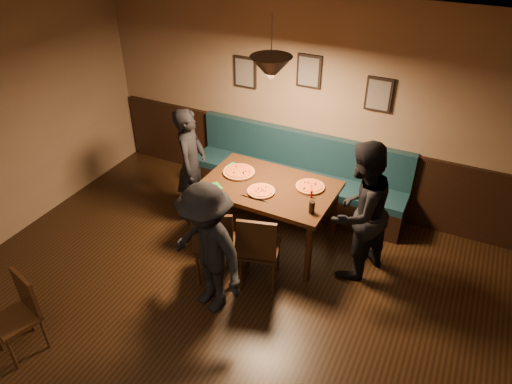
# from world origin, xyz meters

# --- Properties ---
(floor) EXTENTS (7.00, 7.00, 0.00)m
(floor) POSITION_xyz_m (0.00, 0.00, 0.00)
(floor) COLOR black
(floor) RESTS_ON ground
(ceiling) EXTENTS (7.00, 7.00, 0.00)m
(ceiling) POSITION_xyz_m (0.00, 0.00, 2.80)
(ceiling) COLOR silver
(ceiling) RESTS_ON ground
(wall_back) EXTENTS (6.00, 0.00, 6.00)m
(wall_back) POSITION_xyz_m (0.00, 3.50, 1.40)
(wall_back) COLOR #8C704F
(wall_back) RESTS_ON ground
(wainscot) EXTENTS (5.88, 0.06, 1.00)m
(wainscot) POSITION_xyz_m (0.00, 3.47, 0.50)
(wainscot) COLOR black
(wainscot) RESTS_ON ground
(booth_bench) EXTENTS (3.00, 0.60, 1.00)m
(booth_bench) POSITION_xyz_m (0.00, 3.20, 0.50)
(booth_bench) COLOR #0F232D
(booth_bench) RESTS_ON ground
(picture_left) EXTENTS (0.32, 0.04, 0.42)m
(picture_left) POSITION_xyz_m (-0.90, 3.47, 1.70)
(picture_left) COLOR black
(picture_left) RESTS_ON wall_back
(picture_center) EXTENTS (0.32, 0.04, 0.42)m
(picture_center) POSITION_xyz_m (0.00, 3.47, 1.85)
(picture_center) COLOR black
(picture_center) RESTS_ON wall_back
(picture_right) EXTENTS (0.32, 0.04, 0.42)m
(picture_right) POSITION_xyz_m (0.90, 3.47, 1.70)
(picture_right) COLOR black
(picture_right) RESTS_ON wall_back
(pendant_lamp) EXTENTS (0.44, 0.44, 0.25)m
(pendant_lamp) POSITION_xyz_m (0.01, 2.29, 2.25)
(pendant_lamp) COLOR black
(pendant_lamp) RESTS_ON ceiling
(dining_table) EXTENTS (1.58, 1.04, 0.83)m
(dining_table) POSITION_xyz_m (0.01, 2.29, 0.42)
(dining_table) COLOR black
(dining_table) RESTS_ON floor
(chair_near_left) EXTENTS (0.58, 0.58, 0.99)m
(chair_near_left) POSITION_xyz_m (-0.27, 1.47, 0.50)
(chair_near_left) COLOR black
(chair_near_left) RESTS_ON floor
(chair_near_right) EXTENTS (0.52, 0.52, 0.96)m
(chair_near_right) POSITION_xyz_m (0.21, 1.61, 0.48)
(chair_near_right) COLOR black
(chair_near_right) RESTS_ON floor
(diner_left) EXTENTS (0.50, 0.64, 1.56)m
(diner_left) POSITION_xyz_m (-1.13, 2.38, 0.78)
(diner_left) COLOR black
(diner_left) RESTS_ON floor
(diner_right) EXTENTS (0.90, 1.00, 1.67)m
(diner_right) POSITION_xyz_m (1.11, 2.23, 0.83)
(diner_right) COLOR black
(diner_right) RESTS_ON floor
(diner_front) EXTENTS (1.11, 0.86, 1.51)m
(diner_front) POSITION_xyz_m (-0.10, 1.04, 0.76)
(diner_front) COLOR black
(diner_front) RESTS_ON floor
(pizza_a) EXTENTS (0.45, 0.45, 0.04)m
(pizza_a) POSITION_xyz_m (-0.44, 2.37, 0.86)
(pizza_a) COLOR orange
(pizza_a) RESTS_ON dining_table
(pizza_b) EXTENTS (0.41, 0.41, 0.04)m
(pizza_b) POSITION_xyz_m (-0.01, 2.11, 0.85)
(pizza_b) COLOR orange
(pizza_b) RESTS_ON dining_table
(pizza_c) EXTENTS (0.41, 0.41, 0.04)m
(pizza_c) POSITION_xyz_m (0.46, 2.45, 0.85)
(pizza_c) COLOR orange
(pizza_c) RESTS_ON dining_table
(soda_glass) EXTENTS (0.08, 0.08, 0.14)m
(soda_glass) POSITION_xyz_m (0.65, 1.99, 0.91)
(soda_glass) COLOR black
(soda_glass) RESTS_ON dining_table
(tabasco_bottle) EXTENTS (0.03, 0.03, 0.11)m
(tabasco_bottle) POSITION_xyz_m (0.55, 2.26, 0.89)
(tabasco_bottle) COLOR #980705
(tabasco_bottle) RESTS_ON dining_table
(napkin_a) EXTENTS (0.18, 0.18, 0.01)m
(napkin_a) POSITION_xyz_m (-0.57, 2.49, 0.84)
(napkin_a) COLOR #217B2E
(napkin_a) RESTS_ON dining_table
(napkin_b) EXTENTS (0.23, 0.23, 0.01)m
(napkin_b) POSITION_xyz_m (-0.56, 1.97, 0.84)
(napkin_b) COLOR #1C6B1E
(napkin_b) RESTS_ON dining_table
(cutlery_set) EXTENTS (0.19, 0.02, 0.00)m
(cutlery_set) POSITION_xyz_m (-0.03, 1.95, 0.84)
(cutlery_set) COLOR silver
(cutlery_set) RESTS_ON dining_table
(cafe_chair_far) EXTENTS (0.46, 0.46, 0.85)m
(cafe_chair_far) POSITION_xyz_m (-1.43, -0.27, 0.42)
(cafe_chair_far) COLOR black
(cafe_chair_far) RESTS_ON floor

